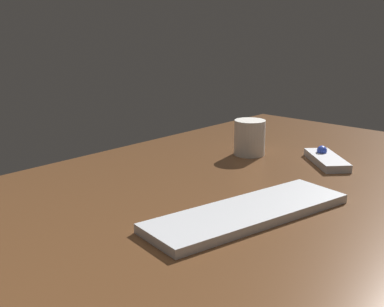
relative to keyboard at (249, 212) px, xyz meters
The scene contains 4 objects.
desk 13.30cm from the keyboard, 46.30° to the left, with size 140.00×84.00×2.00cm, color brown.
keyboard is the anchor object (origin of this frame).
media_remote 38.07cm from the keyboard, ahead, with size 14.57×15.15×3.30cm.
coffee_mug 39.77cm from the keyboard, 35.88° to the left, with size 7.35×7.35×8.41cm, color silver.
Camera 1 is at (-72.10, -54.33, 33.34)cm, focal length 46.80 mm.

